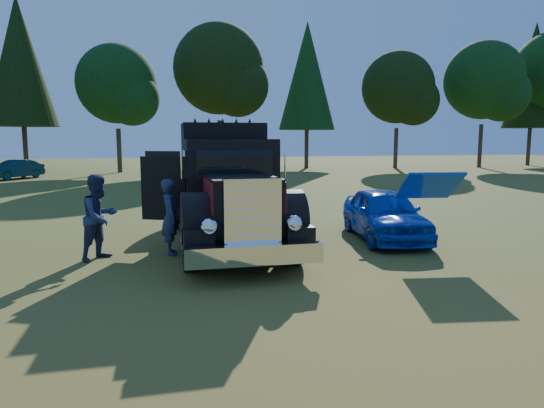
{
  "coord_description": "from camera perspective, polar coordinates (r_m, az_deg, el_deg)",
  "views": [
    {
      "loc": [
        -1.01,
        -10.49,
        2.6
      ],
      "look_at": [
        1.5,
        0.25,
        1.12
      ],
      "focal_mm": 32.0,
      "sensor_mm": 36.0,
      "label": 1
    }
  ],
  "objects": [
    {
      "name": "ground",
      "position": [
        10.85,
        -7.47,
        -6.28
      ],
      "size": [
        120.0,
        120.0,
        0.0
      ],
      "primitive_type": "plane",
      "color": "#2E5218",
      "rests_on": "ground"
    },
    {
      "name": "treeline",
      "position": [
        38.7,
        -9.49,
        15.24
      ],
      "size": [
        75.94,
        24.04,
        13.84
      ],
      "color": "#2D2116",
      "rests_on": "ground"
    },
    {
      "name": "diamond_t_truck",
      "position": [
        11.79,
        -5.19,
        1.18
      ],
      "size": [
        3.3,
        7.16,
        3.0
      ],
      "color": "black",
      "rests_on": "ground"
    },
    {
      "name": "hotrod_coupe",
      "position": [
        12.98,
        13.13,
        -1.1
      ],
      "size": [
        2.12,
        4.27,
        1.89
      ],
      "color": "#063291",
      "rests_on": "ground"
    },
    {
      "name": "spectator_near",
      "position": [
        11.18,
        -11.85,
        -1.48
      ],
      "size": [
        0.44,
        0.64,
        1.72
      ],
      "primitive_type": "imported",
      "rotation": [
        0.0,
        0.0,
        1.62
      ],
      "color": "#1D2F45",
      "rests_on": "ground"
    },
    {
      "name": "spectator_far",
      "position": [
        11.12,
        -19.61,
        -1.45
      ],
      "size": [
        1.12,
        1.14,
        1.86
      ],
      "primitive_type": "imported",
      "rotation": [
        0.0,
        0.0,
        0.85
      ],
      "color": "#1B263F",
      "rests_on": "ground"
    },
    {
      "name": "distant_teal_car",
      "position": [
        36.13,
        -28.03,
        3.61
      ],
      "size": [
        3.26,
        3.87,
        1.25
      ],
      "primitive_type": "imported",
      "rotation": [
        0.0,
        0.0,
        -0.61
      ],
      "color": "#093136",
      "rests_on": "ground"
    }
  ]
}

